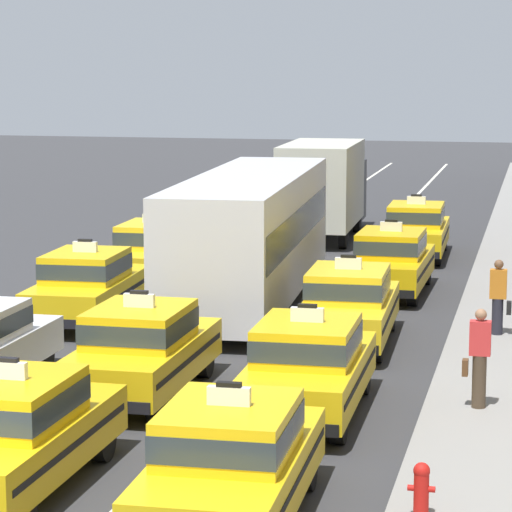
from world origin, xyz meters
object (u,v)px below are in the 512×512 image
object	(u,v)px
taxi_center_second	(142,349)
fire_hydrant	(421,487)
taxi_right_fifth	(416,229)
bus_center_third	(250,231)
taxi_left_fourth	(154,251)
taxi_center_nearest	(12,431)
box_truck_center_fourth	(324,186)
taxi_left_third	(87,285)
taxi_right_nearest	(231,461)
taxi_right_second	(308,365)
taxi_right_third	(348,304)
pedestrian_near_crosswalk	(479,358)
sedan_left_fifth	(203,225)
taxi_left_sixth	(256,203)
taxi_right_fourth	(391,261)
pedestrian_trailing	(499,297)

from	to	relation	value
taxi_center_second	fire_hydrant	distance (m)	7.75
taxi_right_fifth	bus_center_third	bearing A→B (deg)	-111.48
taxi_left_fourth	taxi_center_nearest	world-z (taller)	same
box_truck_center_fourth	taxi_right_fifth	size ratio (longest dim) A/B	1.53
taxi_left_third	taxi_center_second	bearing A→B (deg)	-61.35
taxi_right_nearest	taxi_right_fifth	world-z (taller)	same
taxi_left_fourth	taxi_right_second	bearing A→B (deg)	-61.39
taxi_right_third	pedestrian_near_crosswalk	xyz separation A→B (m)	(2.99, -4.88, 0.13)
sedan_left_fifth	box_truck_center_fourth	size ratio (longest dim) A/B	0.62
taxi_left_third	fire_hydrant	bearing A→B (deg)	-52.21
taxi_left_fourth	box_truck_center_fourth	bearing A→B (deg)	72.76
taxi_left_sixth	taxi_right_third	distance (m)	19.26
taxi_right_fourth	pedestrian_near_crosswalk	size ratio (longest dim) A/B	2.66
taxi_center_nearest	box_truck_center_fourth	xyz separation A→B (m)	(-0.09, 26.16, 0.90)
taxi_right_third	bus_center_third	bearing A→B (deg)	127.45
taxi_left_fourth	taxi_left_sixth	xyz separation A→B (m)	(0.10, 11.94, 0.00)
taxi_center_second	taxi_right_second	world-z (taller)	same
taxi_left_fourth	taxi_center_nearest	xyz separation A→B (m)	(3.09, -16.49, 0.00)
taxi_left_fourth	box_truck_center_fourth	size ratio (longest dim) A/B	0.65
taxi_left_third	bus_center_third	world-z (taller)	bus_center_third
pedestrian_near_crosswalk	fire_hydrant	world-z (taller)	pedestrian_near_crosswalk
taxi_left_third	pedestrian_trailing	xyz separation A→B (m)	(9.33, 0.08, 0.09)
taxi_left_fourth	sedan_left_fifth	xyz separation A→B (m)	(-0.20, 5.75, -0.03)
taxi_right_third	fire_hydrant	size ratio (longest dim) A/B	6.33
taxi_center_nearest	taxi_center_second	world-z (taller)	same
taxi_center_nearest	taxi_right_third	world-z (taller)	same
taxi_center_second	bus_center_third	world-z (taller)	bus_center_third
box_truck_center_fourth	taxi_right_third	bearing A→B (deg)	-78.39
taxi_center_second	taxi_right_fourth	size ratio (longest dim) A/B	1.00
taxi_center_second	taxi_right_fifth	distance (m)	17.55
pedestrian_near_crosswalk	pedestrian_trailing	distance (m)	5.96
taxi_center_second	box_truck_center_fourth	distance (m)	20.91
taxi_left_fourth	taxi_right_fourth	distance (m)	6.47
taxi_right_third	box_truck_center_fourth	bearing A→B (deg)	101.61
taxi_right_third	taxi_right_nearest	bearing A→B (deg)	-89.36
taxi_right_nearest	fire_hydrant	distance (m)	2.49
taxi_center_second	taxi_right_second	bearing A→B (deg)	-10.24
taxi_left_third	sedan_left_fifth	world-z (taller)	taxi_left_third
taxi_left_third	taxi_center_nearest	size ratio (longest dim) A/B	1.01
taxi_left_third	pedestrian_near_crosswalk	bearing A→B (deg)	-32.51
taxi_right_fourth	taxi_center_second	bearing A→B (deg)	-106.14
taxi_left_third	taxi_center_nearest	distance (m)	11.61
taxi_center_nearest	taxi_center_second	size ratio (longest dim) A/B	1.00
bus_center_third	pedestrian_near_crosswalk	world-z (taller)	bus_center_third
taxi_right_fourth	taxi_right_nearest	bearing A→B (deg)	-90.21
pedestrian_trailing	box_truck_center_fourth	bearing A→B (deg)	113.19
taxi_left_third	fire_hydrant	size ratio (longest dim) A/B	6.34
taxi_left_fourth	fire_hydrant	size ratio (longest dim) A/B	6.30
taxi_center_nearest	pedestrian_near_crosswalk	bearing A→B (deg)	40.72
bus_center_third	taxi_right_nearest	world-z (taller)	bus_center_third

